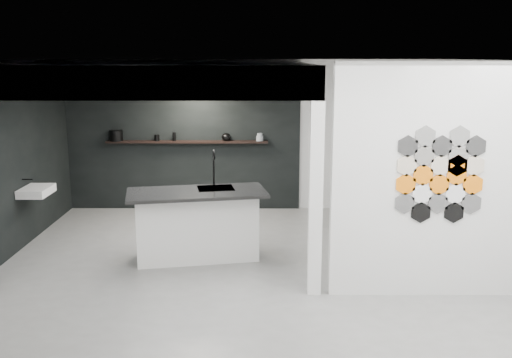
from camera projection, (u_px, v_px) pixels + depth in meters
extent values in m
cube|color=slate|center=(249.00, 264.00, 8.02)|extent=(7.00, 6.00, 0.01)
cube|color=silver|center=(435.00, 182.00, 6.73)|extent=(2.45, 0.15, 2.80)
cube|color=black|center=(182.00, 148.00, 10.68)|extent=(4.40, 0.04, 2.35)
cube|color=black|center=(25.00, 167.00, 8.77)|extent=(0.04, 4.00, 2.35)
cube|color=silver|center=(162.00, 77.00, 8.46)|extent=(4.40, 4.00, 0.40)
cube|color=silver|center=(316.00, 200.00, 6.78)|extent=(0.16, 0.16, 2.35)
cube|color=silver|center=(134.00, 83.00, 6.59)|extent=(4.40, 0.16, 0.40)
cube|color=silver|center=(36.00, 191.00, 8.64)|extent=(0.40, 0.60, 0.12)
cube|color=black|center=(187.00, 142.00, 10.55)|extent=(3.00, 0.15, 0.04)
cube|color=silver|center=(197.00, 226.00, 8.12)|extent=(1.78, 0.93, 0.97)
cube|color=black|center=(197.00, 193.00, 7.93)|extent=(2.04, 1.19, 0.05)
cube|color=black|center=(216.00, 189.00, 8.11)|extent=(0.58, 0.52, 0.02)
cylinder|color=black|center=(214.00, 169.00, 8.28)|extent=(0.03, 0.03, 0.45)
torus|color=black|center=(214.00, 155.00, 8.17)|extent=(0.05, 0.16, 0.16)
cylinder|color=black|center=(116.00, 135.00, 10.53)|extent=(0.32, 0.32, 0.20)
ellipsoid|color=black|center=(226.00, 137.00, 10.52)|extent=(0.17, 0.17, 0.14)
cylinder|color=gray|center=(260.00, 138.00, 10.53)|extent=(0.17, 0.17, 0.09)
cylinder|color=gray|center=(260.00, 137.00, 10.52)|extent=(0.13, 0.13, 0.14)
cylinder|color=black|center=(174.00, 137.00, 10.53)|extent=(0.07, 0.07, 0.16)
cylinder|color=black|center=(157.00, 138.00, 10.54)|extent=(0.11, 0.11, 0.11)
cylinder|color=black|center=(405.00, 203.00, 6.69)|extent=(0.26, 0.02, 0.26)
cylinder|color=orange|center=(406.00, 184.00, 6.65)|extent=(0.26, 0.02, 0.26)
cylinder|color=beige|center=(407.00, 165.00, 6.60)|extent=(0.26, 0.02, 0.26)
cylinder|color=#2D2D2D|center=(408.00, 146.00, 6.55)|extent=(0.26, 0.02, 0.26)
cylinder|color=black|center=(421.00, 212.00, 6.72)|extent=(0.26, 0.02, 0.26)
cylinder|color=white|center=(422.00, 194.00, 6.67)|extent=(0.26, 0.02, 0.26)
cylinder|color=orange|center=(423.00, 175.00, 6.62)|extent=(0.26, 0.02, 0.26)
cylinder|color=#66635E|center=(424.00, 156.00, 6.57)|extent=(0.26, 0.02, 0.26)
cylinder|color=silver|center=(425.00, 137.00, 6.53)|extent=(0.26, 0.02, 0.26)
cylinder|color=black|center=(438.00, 203.00, 6.69)|extent=(0.26, 0.02, 0.26)
cylinder|color=orange|center=(439.00, 184.00, 6.64)|extent=(0.26, 0.02, 0.26)
cylinder|color=beige|center=(441.00, 165.00, 6.60)|extent=(0.26, 0.02, 0.26)
cylinder|color=#2D2D2D|center=(442.00, 146.00, 6.55)|extent=(0.26, 0.02, 0.26)
cylinder|color=black|center=(454.00, 212.00, 6.71)|extent=(0.26, 0.02, 0.26)
cylinder|color=white|center=(455.00, 194.00, 6.67)|extent=(0.26, 0.02, 0.26)
cylinder|color=orange|center=(457.00, 175.00, 6.62)|extent=(0.26, 0.02, 0.26)
cylinder|color=#66635E|center=(458.00, 156.00, 6.57)|extent=(0.26, 0.02, 0.26)
cylinder|color=silver|center=(460.00, 137.00, 6.52)|extent=(0.26, 0.02, 0.26)
cylinder|color=black|center=(471.00, 203.00, 6.69)|extent=(0.26, 0.02, 0.26)
cylinder|color=orange|center=(473.00, 184.00, 6.64)|extent=(0.26, 0.02, 0.26)
cylinder|color=beige|center=(474.00, 166.00, 6.59)|extent=(0.26, 0.02, 0.26)
cylinder|color=#2D2D2D|center=(476.00, 146.00, 6.55)|extent=(0.26, 0.02, 0.26)
cylinder|color=orange|center=(457.00, 166.00, 6.59)|extent=(0.26, 0.02, 0.26)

